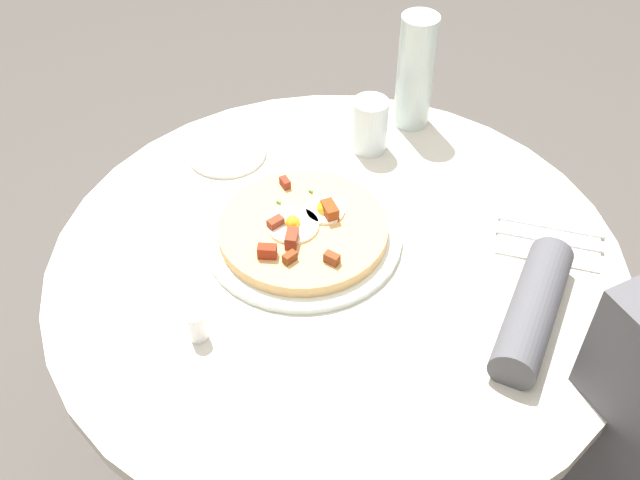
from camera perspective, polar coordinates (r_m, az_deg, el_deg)
name	(u,v)px	position (r m, az deg, el deg)	size (l,w,h in m)	color
ground_plane	(332,474)	(1.85, 0.93, -17.41)	(6.00, 6.00, 0.00)	#4C4742
dining_table	(336,324)	(1.38, 1.20, -6.43)	(0.96, 0.96, 0.74)	beige
pizza_plate	(303,236)	(1.27, -1.29, 0.27)	(0.34, 0.34, 0.01)	silver
breakfast_pizza	(303,229)	(1.26, -1.29, 0.87)	(0.29, 0.29, 0.05)	#DFAD6B
bread_plate	(227,152)	(1.46, -7.15, 6.69)	(0.15, 0.15, 0.01)	white
napkin	(549,234)	(1.34, 17.11, 0.42)	(0.17, 0.14, 0.00)	white
fork	(549,240)	(1.32, 17.10, 0.03)	(0.18, 0.01, 0.01)	silver
knife	(551,225)	(1.35, 17.20, 1.07)	(0.18, 0.01, 0.01)	silver
water_glass	(370,125)	(1.44, 3.83, 8.75)	(0.07, 0.07, 0.11)	silver
water_bottle	(415,72)	(1.48, 7.30, 12.63)	(0.07, 0.07, 0.23)	silver
salt_shaker	(197,326)	(1.13, -9.37, -6.51)	(0.03, 0.03, 0.05)	white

